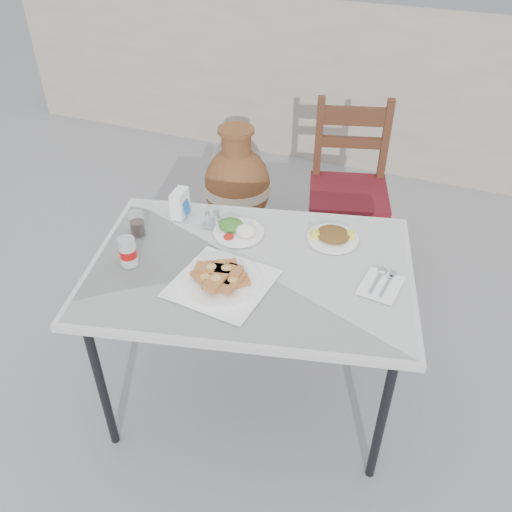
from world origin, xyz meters
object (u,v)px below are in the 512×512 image
at_px(terracotta_urn, 237,187).
at_px(soda_can, 128,252).
at_px(condiment_caddy, 214,221).
at_px(pide_plate, 222,277).
at_px(napkin_holder, 180,203).
at_px(cola_glass, 137,225).
at_px(cafe_table, 250,276).
at_px(salad_rice_plate, 238,229).
at_px(chair, 348,188).
at_px(salad_chopped_plate, 333,236).

bearing_deg(terracotta_urn, soda_can, -84.10).
bearing_deg(terracotta_urn, condiment_caddy, -71.59).
distance_m(pide_plate, napkin_holder, 0.52).
bearing_deg(pide_plate, cola_glass, 160.17).
distance_m(soda_can, napkin_holder, 0.39).
height_order(soda_can, napkin_holder, napkin_holder).
bearing_deg(soda_can, condiment_caddy, 62.75).
distance_m(napkin_holder, condiment_caddy, 0.18).
xyz_separation_m(pide_plate, cola_glass, (-0.47, 0.17, 0.01)).
bearing_deg(condiment_caddy, cafe_table, -39.07).
distance_m(salad_rice_plate, napkin_holder, 0.30).
bearing_deg(cola_glass, pide_plate, -19.83).
bearing_deg(chair, pide_plate, -113.94).
xyz_separation_m(salad_rice_plate, chair, (0.26, 1.00, -0.28)).
bearing_deg(soda_can, chair, 66.87).
height_order(cola_glass, terracotta_urn, cola_glass).
height_order(salad_rice_plate, cola_glass, cola_glass).
relative_size(salad_rice_plate, chair, 0.22).
relative_size(cafe_table, napkin_holder, 11.73).
xyz_separation_m(salad_rice_plate, cola_glass, (-0.40, -0.16, 0.02)).
relative_size(pide_plate, salad_rice_plate, 1.76).
height_order(salad_rice_plate, condiment_caddy, condiment_caddy).
height_order(cafe_table, salad_chopped_plate, salad_chopped_plate).
distance_m(cafe_table, pide_plate, 0.18).
relative_size(soda_can, napkin_holder, 0.99).
relative_size(soda_can, condiment_caddy, 1.16).
bearing_deg(salad_chopped_plate, chair, 98.04).
bearing_deg(napkin_holder, soda_can, -96.50).
distance_m(salad_rice_plate, cola_glass, 0.43).
relative_size(pide_plate, salad_chopped_plate, 1.75).
bearing_deg(condiment_caddy, terracotta_urn, 108.41).
bearing_deg(salad_rice_plate, terracotta_urn, 113.93).
bearing_deg(salad_chopped_plate, napkin_holder, -174.21).
distance_m(salad_chopped_plate, soda_can, 0.85).
bearing_deg(salad_rice_plate, salad_chopped_plate, 15.25).
relative_size(pide_plate, chair, 0.38).
relative_size(salad_rice_plate, napkin_holder, 1.77).
height_order(cafe_table, terracotta_urn, cafe_table).
height_order(salad_chopped_plate, terracotta_urn, salad_chopped_plate).
bearing_deg(condiment_caddy, salad_rice_plate, -9.34).
distance_m(pide_plate, soda_can, 0.39).
xyz_separation_m(salad_chopped_plate, soda_can, (-0.71, -0.46, 0.04)).
bearing_deg(chair, cafe_table, -112.12).
height_order(condiment_caddy, chair, chair).
bearing_deg(condiment_caddy, pide_plate, -60.70).
height_order(pide_plate, soda_can, soda_can).
xyz_separation_m(soda_can, terracotta_urn, (-0.14, 1.39, -0.49)).
xyz_separation_m(salad_rice_plate, napkin_holder, (-0.30, 0.04, 0.04)).
relative_size(napkin_holder, condiment_caddy, 1.17).
relative_size(napkin_holder, terracotta_urn, 0.16).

